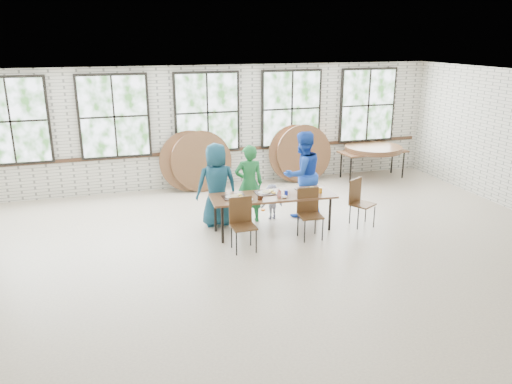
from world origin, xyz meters
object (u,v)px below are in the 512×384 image
dining_table (273,197)px  chair_near_left (242,219)px  chair_near_right (309,209)px  storage_table (373,153)px

dining_table → chair_near_left: size_ratio=2.57×
dining_table → chair_near_right: (0.56, -0.48, -0.13)m
chair_near_right → dining_table: bearing=143.6°
chair_near_right → storage_table: bearing=49.9°
chair_near_right → storage_table: chair_near_right is taller
chair_near_left → storage_table: bearing=35.9°
dining_table → storage_table: same height
dining_table → chair_near_left: (-0.80, -0.64, -0.13)m
dining_table → chair_near_left: chair_near_left is taller
dining_table → storage_table: bearing=40.0°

